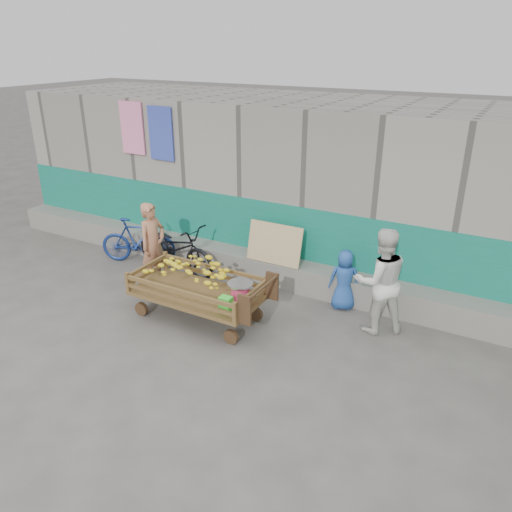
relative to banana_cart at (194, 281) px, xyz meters
The scene contains 9 objects.
ground 0.93m from the banana_cart, 67.65° to the right, with size 80.00×80.00×0.00m, color #4D4A46.
building_wall 3.52m from the banana_cart, 85.62° to the left, with size 12.00×3.50×3.00m.
banana_cart is the anchor object (origin of this frame).
bench 1.15m from the banana_cart, 155.54° to the left, with size 1.09×0.33×0.27m.
vendor_man 1.45m from the banana_cart, 154.80° to the left, with size 0.55×0.36×1.51m, color #B17352.
woman 2.77m from the banana_cart, 21.71° to the left, with size 0.79×0.61×1.62m, color silver.
child 2.37m from the banana_cart, 36.58° to the left, with size 0.49×0.32×1.01m, color #2552A5.
bicycle_dark 1.79m from the banana_cart, 137.22° to the left, with size 0.64×1.83×0.96m, color black.
bicycle_blue 2.52m from the banana_cart, 151.09° to the left, with size 0.42×1.50×0.90m, color navy.
Camera 1 is at (3.88, -4.88, 4.02)m, focal length 35.00 mm.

